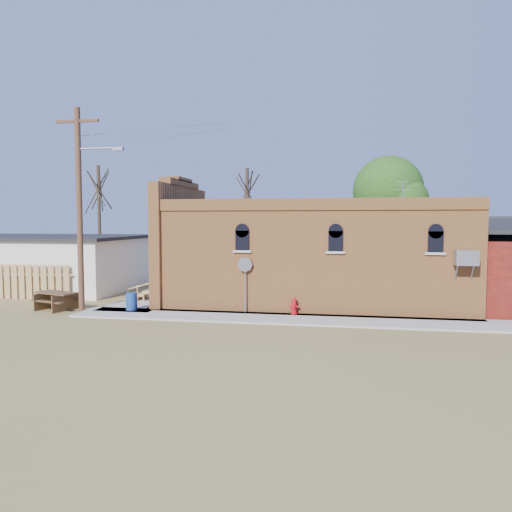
% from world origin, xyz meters
% --- Properties ---
extents(ground, '(120.00, 120.00, 0.00)m').
position_xyz_m(ground, '(0.00, 0.00, 0.00)').
color(ground, brown).
rests_on(ground, ground).
extents(sidewalk_south, '(19.00, 2.20, 0.08)m').
position_xyz_m(sidewalk_south, '(1.50, 0.90, 0.04)').
color(sidewalk_south, '#9E9991').
rests_on(sidewalk_south, ground).
extents(sidewalk_west, '(2.60, 10.00, 0.08)m').
position_xyz_m(sidewalk_west, '(-6.30, 6.00, 0.04)').
color(sidewalk_west, '#9E9991').
rests_on(sidewalk_west, ground).
extents(brick_bar, '(16.40, 7.97, 6.30)m').
position_xyz_m(brick_bar, '(1.64, 5.49, 2.34)').
color(brick_bar, '#CB7A3E').
rests_on(brick_bar, ground).
extents(wood_fence, '(5.20, 0.10, 1.80)m').
position_xyz_m(wood_fence, '(-12.80, 3.80, 0.90)').
color(wood_fence, '#A5764A').
rests_on(wood_fence, ground).
extents(utility_pole, '(3.12, 0.26, 9.00)m').
position_xyz_m(utility_pole, '(-8.14, 1.20, 4.77)').
color(utility_pole, '#4A2E1D').
rests_on(utility_pole, ground).
extents(tree_bare_near, '(2.80, 2.80, 7.65)m').
position_xyz_m(tree_bare_near, '(-3.00, 13.00, 5.96)').
color(tree_bare_near, '#443627').
rests_on(tree_bare_near, ground).
extents(tree_bare_far, '(2.80, 2.80, 8.16)m').
position_xyz_m(tree_bare_far, '(-14.00, 14.00, 6.36)').
color(tree_bare_far, '#443627').
rests_on(tree_bare_far, ground).
extents(tree_leafy, '(4.40, 4.40, 8.15)m').
position_xyz_m(tree_leafy, '(6.00, 13.50, 5.93)').
color(tree_leafy, '#443627').
rests_on(tree_leafy, ground).
extents(fire_hydrant, '(0.39, 0.36, 0.69)m').
position_xyz_m(fire_hydrant, '(1.29, 1.80, 0.42)').
color(fire_hydrant, '#AD0911').
rests_on(fire_hydrant, sidewalk_south).
extents(stop_sign, '(0.65, 0.21, 2.42)m').
position_xyz_m(stop_sign, '(-0.85, 1.80, 1.94)').
color(stop_sign, gray).
rests_on(stop_sign, sidewalk_south).
extents(trash_barrel, '(0.65, 0.65, 0.77)m').
position_xyz_m(trash_barrel, '(-5.96, 1.50, 0.46)').
color(trash_barrel, navy).
rests_on(trash_barrel, sidewalk_west).
extents(picnic_table, '(2.32, 2.01, 0.82)m').
position_xyz_m(picnic_table, '(-9.50, 1.32, 0.53)').
color(picnic_table, '#533A21').
rests_on(picnic_table, ground).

